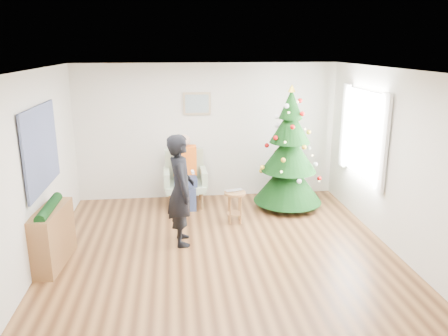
{
  "coord_description": "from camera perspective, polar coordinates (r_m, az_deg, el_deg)",
  "views": [
    {
      "loc": [
        -0.63,
        -5.78,
        2.91
      ],
      "look_at": [
        0.1,
        0.6,
        1.1
      ],
      "focal_mm": 35.0,
      "sensor_mm": 36.0,
      "label": 1
    }
  ],
  "objects": [
    {
      "name": "floor",
      "position": [
        6.5,
        -0.28,
        -10.85
      ],
      "size": [
        5.0,
        5.0,
        0.0
      ],
      "primitive_type": "plane",
      "color": "brown",
      "rests_on": "ground"
    },
    {
      "name": "ceiling",
      "position": [
        5.82,
        -0.31,
        12.7
      ],
      "size": [
        5.0,
        5.0,
        0.0
      ],
      "primitive_type": "plane",
      "rotation": [
        3.14,
        0.0,
        0.0
      ],
      "color": "white",
      "rests_on": "wall_back"
    },
    {
      "name": "wall_back",
      "position": [
        8.46,
        -2.15,
        4.75
      ],
      "size": [
        5.0,
        0.0,
        5.0
      ],
      "primitive_type": "plane",
      "rotation": [
        1.57,
        0.0,
        0.0
      ],
      "color": "silver",
      "rests_on": "floor"
    },
    {
      "name": "wall_front",
      "position": [
        3.7,
        4.02,
        -10.03
      ],
      "size": [
        5.0,
        0.0,
        5.0
      ],
      "primitive_type": "plane",
      "rotation": [
        -1.57,
        0.0,
        0.0
      ],
      "color": "silver",
      "rests_on": "floor"
    },
    {
      "name": "wall_left",
      "position": [
        6.28,
        -23.6,
        -0.45
      ],
      "size": [
        0.0,
        5.0,
        5.0
      ],
      "primitive_type": "plane",
      "rotation": [
        1.57,
        0.0,
        1.57
      ],
      "color": "silver",
      "rests_on": "floor"
    },
    {
      "name": "wall_right",
      "position": [
        6.77,
        21.26,
        0.89
      ],
      "size": [
        0.0,
        5.0,
        5.0
      ],
      "primitive_type": "plane",
      "rotation": [
        1.57,
        0.0,
        -1.57
      ],
      "color": "silver",
      "rests_on": "floor"
    },
    {
      "name": "window_panel",
      "position": [
        7.59,
        17.77,
        4.28
      ],
      "size": [
        0.04,
        1.3,
        1.4
      ],
      "primitive_type": "cube",
      "color": "white",
      "rests_on": "wall_right"
    },
    {
      "name": "curtains",
      "position": [
        7.57,
        17.56,
        4.28
      ],
      "size": [
        0.05,
        1.75,
        1.5
      ],
      "color": "white",
      "rests_on": "wall_right"
    },
    {
      "name": "christmas_tree",
      "position": [
        7.98,
        8.5,
        1.85
      ],
      "size": [
        1.25,
        1.25,
        2.26
      ],
      "rotation": [
        0.0,
        0.0,
        -0.43
      ],
      "color": "#3F2816",
      "rests_on": "floor"
    },
    {
      "name": "stool",
      "position": [
        7.4,
        1.42,
        -5.08
      ],
      "size": [
        0.36,
        0.36,
        0.54
      ],
      "rotation": [
        0.0,
        0.0,
        -0.07
      ],
      "color": "brown",
      "rests_on": "floor"
    },
    {
      "name": "laptop",
      "position": [
        7.31,
        1.43,
        -3.06
      ],
      "size": [
        0.34,
        0.27,
        0.02
      ],
      "primitive_type": "imported",
      "rotation": [
        0.0,
        0.0,
        0.28
      ],
      "color": "silver",
      "rests_on": "stool"
    },
    {
      "name": "armchair",
      "position": [
        8.24,
        -5.08,
        -2.23
      ],
      "size": [
        0.8,
        0.72,
        1.01
      ],
      "rotation": [
        0.0,
        0.0,
        0.02
      ],
      "color": "#9AAF8D",
      "rests_on": "floor"
    },
    {
      "name": "seated_person",
      "position": [
        8.1,
        -5.11,
        -0.27
      ],
      "size": [
        0.44,
        0.63,
        1.33
      ],
      "rotation": [
        0.0,
        0.0,
        0.02
      ],
      "color": "navy",
      "rests_on": "armchair"
    },
    {
      "name": "standing_man",
      "position": [
        6.5,
        -5.66,
        -2.88
      ],
      "size": [
        0.45,
        0.65,
        1.68
      ],
      "primitive_type": "imported",
      "rotation": [
        0.0,
        0.0,
        1.66
      ],
      "color": "black",
      "rests_on": "floor"
    },
    {
      "name": "game_controller",
      "position": [
        6.39,
        -4.11,
        -0.53
      ],
      "size": [
        0.05,
        0.13,
        0.04
      ],
      "primitive_type": "cube",
      "rotation": [
        0.0,
        0.0,
        0.09
      ],
      "color": "white",
      "rests_on": "standing_man"
    },
    {
      "name": "console",
      "position": [
        6.44,
        -21.5,
        -8.36
      ],
      "size": [
        0.39,
        1.02,
        0.8
      ],
      "primitive_type": "cube",
      "rotation": [
        0.0,
        0.0,
        -0.09
      ],
      "color": "brown",
      "rests_on": "floor"
    },
    {
      "name": "garland",
      "position": [
        6.29,
        -21.88,
        -4.85
      ],
      "size": [
        0.14,
        0.9,
        0.14
      ],
      "primitive_type": "cylinder",
      "rotation": [
        1.57,
        0.0,
        0.0
      ],
      "color": "black",
      "rests_on": "console"
    },
    {
      "name": "tapestry",
      "position": [
        6.49,
        -22.77,
        2.41
      ],
      "size": [
        0.03,
        1.5,
        1.15
      ],
      "primitive_type": "cube",
      "color": "black",
      "rests_on": "wall_left"
    },
    {
      "name": "framed_picture",
      "position": [
        8.32,
        -3.56,
        8.39
      ],
      "size": [
        0.52,
        0.05,
        0.42
      ],
      "color": "tan",
      "rests_on": "wall_back"
    }
  ]
}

